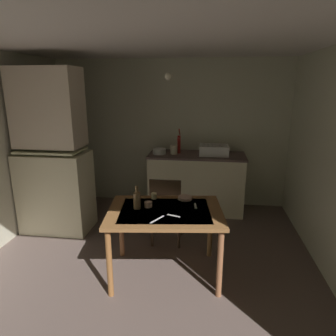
{
  "coord_description": "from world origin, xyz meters",
  "views": [
    {
      "loc": [
        0.63,
        -3.13,
        1.98
      ],
      "look_at": [
        0.18,
        0.21,
        1.04
      ],
      "focal_mm": 32.26,
      "sensor_mm": 36.0,
      "label": 1
    }
  ],
  "objects_px": {
    "serving_bowl_wide": "(185,198)",
    "hand_pump": "(179,143)",
    "hutch_cabinet": "(53,158)",
    "chair_far_side": "(166,209)",
    "teacup_mint": "(154,196)",
    "sink_basin": "(214,150)",
    "glass_bottle": "(137,200)",
    "dining_table": "(165,218)",
    "mixing_bowl_counter": "(159,151)"
  },
  "relations": [
    {
      "from": "serving_bowl_wide",
      "to": "hand_pump",
      "type": "bearing_deg",
      "value": 98.37
    },
    {
      "from": "hutch_cabinet",
      "to": "chair_far_side",
      "type": "height_order",
      "value": "hutch_cabinet"
    },
    {
      "from": "chair_far_side",
      "to": "teacup_mint",
      "type": "distance_m",
      "value": 0.47
    },
    {
      "from": "sink_basin",
      "to": "glass_bottle",
      "type": "xyz_separation_m",
      "value": [
        -0.8,
        -1.77,
        -0.17
      ]
    },
    {
      "from": "dining_table",
      "to": "chair_far_side",
      "type": "height_order",
      "value": "chair_far_side"
    },
    {
      "from": "serving_bowl_wide",
      "to": "glass_bottle",
      "type": "xyz_separation_m",
      "value": [
        -0.47,
        -0.32,
        0.08
      ]
    },
    {
      "from": "sink_basin",
      "to": "teacup_mint",
      "type": "relative_size",
      "value": 6.87
    },
    {
      "from": "sink_basin",
      "to": "dining_table",
      "type": "xyz_separation_m",
      "value": [
        -0.51,
        -1.78,
        -0.35
      ]
    },
    {
      "from": "dining_table",
      "to": "serving_bowl_wide",
      "type": "height_order",
      "value": "serving_bowl_wide"
    },
    {
      "from": "hand_pump",
      "to": "serving_bowl_wide",
      "type": "xyz_separation_m",
      "value": [
        0.22,
        -1.49,
        -0.34
      ]
    },
    {
      "from": "sink_basin",
      "to": "chair_far_side",
      "type": "xyz_separation_m",
      "value": [
        -0.58,
        -1.13,
        -0.53
      ]
    },
    {
      "from": "hand_pump",
      "to": "teacup_mint",
      "type": "bearing_deg",
      "value": -94.8
    },
    {
      "from": "serving_bowl_wide",
      "to": "hutch_cabinet",
      "type": "bearing_deg",
      "value": 163.73
    },
    {
      "from": "hand_pump",
      "to": "mixing_bowl_counter",
      "type": "relative_size",
      "value": 1.91
    },
    {
      "from": "sink_basin",
      "to": "glass_bottle",
      "type": "relative_size",
      "value": 1.83
    },
    {
      "from": "teacup_mint",
      "to": "dining_table",
      "type": "bearing_deg",
      "value": -60.79
    },
    {
      "from": "hutch_cabinet",
      "to": "teacup_mint",
      "type": "relative_size",
      "value": 34.29
    },
    {
      "from": "hand_pump",
      "to": "teacup_mint",
      "type": "height_order",
      "value": "hand_pump"
    },
    {
      "from": "teacup_mint",
      "to": "glass_bottle",
      "type": "bearing_deg",
      "value": -112.71
    },
    {
      "from": "mixing_bowl_counter",
      "to": "teacup_mint",
      "type": "distance_m",
      "value": 1.45
    },
    {
      "from": "dining_table",
      "to": "serving_bowl_wide",
      "type": "relative_size",
      "value": 8.01
    },
    {
      "from": "mixing_bowl_counter",
      "to": "chair_far_side",
      "type": "distance_m",
      "value": 1.22
    },
    {
      "from": "chair_far_side",
      "to": "teacup_mint",
      "type": "bearing_deg",
      "value": -105.04
    },
    {
      "from": "hutch_cabinet",
      "to": "mixing_bowl_counter",
      "type": "height_order",
      "value": "hutch_cabinet"
    },
    {
      "from": "chair_far_side",
      "to": "hutch_cabinet",
      "type": "bearing_deg",
      "value": 172.18
    },
    {
      "from": "sink_basin",
      "to": "hand_pump",
      "type": "relative_size",
      "value": 1.13
    },
    {
      "from": "hutch_cabinet",
      "to": "glass_bottle",
      "type": "xyz_separation_m",
      "value": [
        1.35,
        -0.86,
        -0.19
      ]
    },
    {
      "from": "glass_bottle",
      "to": "mixing_bowl_counter",
      "type": "bearing_deg",
      "value": 91.58
    },
    {
      "from": "mixing_bowl_counter",
      "to": "glass_bottle",
      "type": "bearing_deg",
      "value": -88.42
    },
    {
      "from": "hutch_cabinet",
      "to": "hand_pump",
      "type": "distance_m",
      "value": 1.87
    },
    {
      "from": "chair_far_side",
      "to": "glass_bottle",
      "type": "height_order",
      "value": "glass_bottle"
    },
    {
      "from": "mixing_bowl_counter",
      "to": "sink_basin",
      "type": "bearing_deg",
      "value": 3.38
    },
    {
      "from": "hand_pump",
      "to": "mixing_bowl_counter",
      "type": "bearing_deg",
      "value": -162.33
    },
    {
      "from": "chair_far_side",
      "to": "teacup_mint",
      "type": "relative_size",
      "value": 13.91
    },
    {
      "from": "sink_basin",
      "to": "teacup_mint",
      "type": "height_order",
      "value": "sink_basin"
    },
    {
      "from": "dining_table",
      "to": "chair_far_side",
      "type": "relative_size",
      "value": 1.41
    },
    {
      "from": "hutch_cabinet",
      "to": "serving_bowl_wide",
      "type": "bearing_deg",
      "value": -16.27
    },
    {
      "from": "hand_pump",
      "to": "chair_far_side",
      "type": "relative_size",
      "value": 0.44
    },
    {
      "from": "hutch_cabinet",
      "to": "glass_bottle",
      "type": "bearing_deg",
      "value": -32.34
    },
    {
      "from": "hutch_cabinet",
      "to": "chair_far_side",
      "type": "distance_m",
      "value": 1.68
    },
    {
      "from": "mixing_bowl_counter",
      "to": "glass_bottle",
      "type": "distance_m",
      "value": 1.73
    },
    {
      "from": "hutch_cabinet",
      "to": "teacup_mint",
      "type": "height_order",
      "value": "hutch_cabinet"
    },
    {
      "from": "serving_bowl_wide",
      "to": "teacup_mint",
      "type": "xyz_separation_m",
      "value": [
        -0.35,
        -0.03,
        0.02
      ]
    },
    {
      "from": "hand_pump",
      "to": "glass_bottle",
      "type": "relative_size",
      "value": 1.62
    },
    {
      "from": "teacup_mint",
      "to": "glass_bottle",
      "type": "xyz_separation_m",
      "value": [
        -0.12,
        -0.29,
        0.06
      ]
    },
    {
      "from": "hand_pump",
      "to": "chair_far_side",
      "type": "xyz_separation_m",
      "value": [
        -0.04,
        -1.18,
        -0.62
      ]
    },
    {
      "from": "hutch_cabinet",
      "to": "glass_bottle",
      "type": "relative_size",
      "value": 9.13
    },
    {
      "from": "sink_basin",
      "to": "serving_bowl_wide",
      "type": "height_order",
      "value": "sink_basin"
    },
    {
      "from": "teacup_mint",
      "to": "hutch_cabinet",
      "type": "bearing_deg",
      "value": 159.19
    },
    {
      "from": "serving_bowl_wide",
      "to": "glass_bottle",
      "type": "distance_m",
      "value": 0.58
    }
  ]
}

